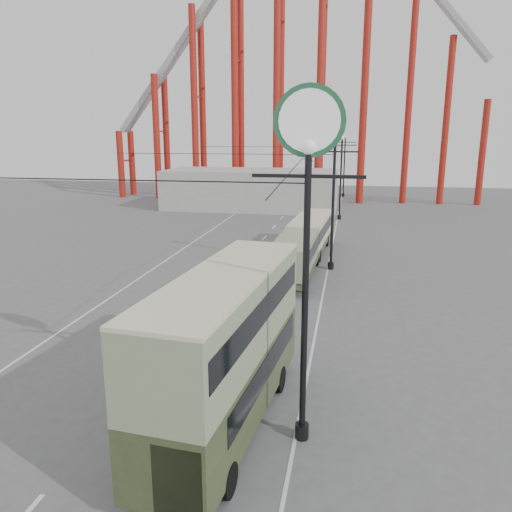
% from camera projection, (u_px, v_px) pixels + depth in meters
% --- Properties ---
extents(ground, '(160.00, 160.00, 0.00)m').
position_uv_depth(ground, '(169.00, 378.00, 19.83)').
color(ground, '#545457').
rests_on(ground, ground).
extents(road_markings, '(12.52, 120.00, 0.01)m').
position_uv_depth(road_markings, '(248.00, 259.00, 38.78)').
color(road_markings, silver).
rests_on(road_markings, ground).
extents(lamp_post_near, '(3.20, 0.44, 10.80)m').
position_uv_depth(lamp_post_near, '(308.00, 192.00, 14.08)').
color(lamp_post_near, black).
rests_on(lamp_post_near, ground).
extents(lamp_post_mid, '(3.20, 0.44, 9.32)m').
position_uv_depth(lamp_post_mid, '(333.00, 204.00, 34.88)').
color(lamp_post_mid, black).
rests_on(lamp_post_mid, ground).
extents(lamp_post_far, '(3.20, 0.44, 9.32)m').
position_uv_depth(lamp_post_far, '(341.00, 178.00, 55.87)').
color(lamp_post_far, black).
rests_on(lamp_post_far, ground).
extents(lamp_post_distant, '(3.20, 0.44, 9.32)m').
position_uv_depth(lamp_post_distant, '(344.00, 166.00, 76.87)').
color(lamp_post_distant, black).
rests_on(lamp_post_distant, ground).
extents(roller_coaster, '(52.95, 5.00, 55.48)m').
position_uv_depth(roller_coaster, '(290.00, 35.00, 69.14)').
color(roller_coaster, maroon).
rests_on(roller_coaster, ground).
extents(fairground_shed, '(22.00, 10.00, 5.00)m').
position_uv_depth(fairground_shed, '(252.00, 189.00, 65.18)').
color(fairground_shed, '#989894').
rests_on(fairground_shed, ground).
extents(double_decker_bus, '(3.38, 9.99, 5.26)m').
position_uv_depth(double_decker_bus, '(226.00, 343.00, 15.91)').
color(double_decker_bus, '#2E3A1F').
rests_on(double_decker_bus, ground).
extents(single_decker_green, '(2.72, 10.30, 2.89)m').
position_uv_depth(single_decker_green, '(297.00, 252.00, 33.94)').
color(single_decker_green, gray).
rests_on(single_decker_green, ground).
extents(single_decker_cream, '(2.95, 9.66, 2.97)m').
position_uv_depth(single_decker_cream, '(311.00, 232.00, 40.74)').
color(single_decker_cream, beige).
rests_on(single_decker_cream, ground).
extents(pedestrian, '(0.87, 0.80, 1.99)m').
position_uv_depth(pedestrian, '(241.00, 300.00, 26.14)').
color(pedestrian, black).
rests_on(pedestrian, ground).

